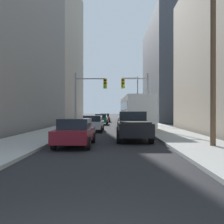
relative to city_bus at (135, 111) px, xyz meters
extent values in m
cube|color=#9E9E99|center=(-7.60, 26.05, -1.85)|extent=(3.69, 160.00, 0.15)
cube|color=#9E9E99|center=(2.59, 26.05, -1.85)|extent=(3.69, 160.00, 0.15)
cube|color=silver|center=(0.00, -0.01, 0.02)|extent=(2.90, 11.58, 2.90)
cube|color=black|center=(-1.26, -0.01, 0.54)|extent=(0.39, 10.57, 0.80)
cube|color=red|center=(-1.26, -0.01, -0.56)|extent=(0.39, 10.57, 0.28)
cylinder|color=black|center=(-1.17, 4.02, -1.43)|extent=(0.32, 1.00, 1.00)
cylinder|color=black|center=(1.18, 4.02, -1.43)|extent=(0.32, 1.00, 1.00)
cylinder|color=black|center=(-1.17, -3.23, -1.43)|extent=(0.32, 1.00, 1.00)
cylinder|color=black|center=(1.18, -3.23, -1.43)|extent=(0.32, 1.00, 1.00)
cube|color=black|center=(-0.90, -10.04, -1.13)|extent=(2.09, 5.43, 0.80)
cube|color=black|center=(-0.90, -9.06, -0.38)|extent=(1.83, 1.83, 0.70)
cube|color=black|center=(-0.90, -11.39, -0.68)|extent=(1.80, 2.40, 0.10)
cylinder|color=black|center=(-1.86, -8.31, -1.53)|extent=(0.28, 0.80, 0.80)
cylinder|color=black|center=(0.06, -8.31, -1.53)|extent=(0.28, 0.80, 0.80)
cylinder|color=black|center=(-1.86, -11.76, -1.53)|extent=(0.28, 0.80, 0.80)
cylinder|color=black|center=(0.06, -11.76, -1.53)|extent=(0.28, 0.80, 0.80)
cube|color=maroon|center=(-4.27, -12.98, -1.28)|extent=(1.85, 4.22, 0.65)
cube|color=black|center=(-4.27, -13.13, -0.68)|extent=(1.61, 1.92, 0.55)
cylinder|color=black|center=(-5.13, -11.64, -1.61)|extent=(0.22, 0.64, 0.64)
cylinder|color=black|center=(-3.40, -11.64, -1.61)|extent=(0.22, 0.64, 0.64)
cylinder|color=black|center=(-5.13, -14.33, -1.61)|extent=(0.22, 0.64, 0.64)
cylinder|color=black|center=(-3.40, -14.33, -1.61)|extent=(0.22, 0.64, 0.64)
cube|color=#B7BABF|center=(-4.22, -3.03, -1.28)|extent=(1.88, 4.23, 0.65)
cube|color=black|center=(-4.22, -3.18, -0.68)|extent=(1.62, 1.93, 0.55)
cylinder|color=black|center=(-5.08, -1.69, -1.61)|extent=(0.22, 0.64, 0.64)
cylinder|color=black|center=(-3.36, -1.69, -1.61)|extent=(0.22, 0.64, 0.64)
cylinder|color=black|center=(-5.08, -4.38, -1.61)|extent=(0.22, 0.64, 0.64)
cylinder|color=black|center=(-3.36, -4.38, -1.61)|extent=(0.22, 0.64, 0.64)
cube|color=#195938|center=(-4.21, 9.90, -1.28)|extent=(1.94, 4.26, 0.65)
cube|color=black|center=(-4.21, 9.75, -0.68)|extent=(1.65, 1.95, 0.55)
cylinder|color=black|center=(-5.07, 11.24, -1.61)|extent=(0.22, 0.64, 0.64)
cylinder|color=black|center=(-3.35, 11.24, -1.61)|extent=(0.22, 0.64, 0.64)
cylinder|color=black|center=(-5.07, 8.55, -1.61)|extent=(0.22, 0.64, 0.64)
cylinder|color=black|center=(-3.35, 8.55, -1.61)|extent=(0.22, 0.64, 0.64)
cube|color=maroon|center=(-4.09, 19.14, -1.28)|extent=(1.85, 4.22, 0.65)
cube|color=black|center=(-4.09, 18.99, -0.68)|extent=(1.61, 1.92, 0.55)
cylinder|color=black|center=(-4.95, 20.49, -1.61)|extent=(0.22, 0.64, 0.64)
cylinder|color=black|center=(-3.22, 20.49, -1.61)|extent=(0.22, 0.64, 0.64)
cylinder|color=black|center=(-4.95, 17.80, -1.61)|extent=(0.22, 0.64, 0.64)
cylinder|color=black|center=(-3.22, 17.80, -1.61)|extent=(0.22, 0.64, 0.64)
cube|color=#C6B793|center=(-0.75, 14.69, -1.28)|extent=(1.85, 4.22, 0.65)
cube|color=black|center=(-0.75, 14.54, -0.68)|extent=(1.61, 1.92, 0.55)
cylinder|color=black|center=(-1.61, 16.03, -1.61)|extent=(0.22, 0.64, 0.64)
cylinder|color=black|center=(0.12, 16.03, -1.61)|extent=(0.22, 0.64, 0.64)
cylinder|color=black|center=(-1.61, 13.34, -1.61)|extent=(0.22, 0.64, 0.64)
cylinder|color=black|center=(0.12, 13.34, -1.61)|extent=(0.22, 0.64, 0.64)
cylinder|color=gray|center=(-6.36, -0.08, 1.07)|extent=(0.18, 0.18, 6.00)
cylinder|color=gray|center=(-4.78, -0.08, 3.47)|extent=(3.16, 0.12, 0.12)
cube|color=gold|center=(-3.19, -0.08, 2.95)|extent=(0.38, 0.30, 1.05)
sphere|color=black|center=(-3.19, -0.25, 3.29)|extent=(0.24, 0.24, 0.24)
sphere|color=black|center=(-3.19, -0.25, 2.95)|extent=(0.24, 0.24, 0.24)
sphere|color=#19D833|center=(-3.19, -0.25, 2.61)|extent=(0.24, 0.24, 0.24)
cylinder|color=gray|center=(1.34, -0.08, 1.07)|extent=(0.18, 0.18, 6.00)
cylinder|color=gray|center=(0.02, -0.08, 3.47)|extent=(2.64, 0.12, 0.12)
cube|color=gold|center=(-1.30, -0.08, 2.95)|extent=(0.38, 0.30, 1.05)
sphere|color=black|center=(-1.30, -0.25, 3.29)|extent=(0.24, 0.24, 0.24)
sphere|color=black|center=(-1.30, -0.25, 2.95)|extent=(0.24, 0.24, 0.24)
sphere|color=#19D833|center=(-1.30, -0.25, 2.61)|extent=(0.24, 0.24, 0.24)
cylinder|color=brown|center=(2.96, -13.71, 2.92)|extent=(0.28, 0.28, 9.70)
cylinder|color=gray|center=(1.44, 13.53, 1.82)|extent=(0.16, 0.16, 7.50)
cylinder|color=gray|center=(0.26, 13.53, 5.37)|extent=(2.37, 0.10, 0.10)
ellipsoid|color=#4C4C51|center=(-0.93, 13.53, 5.27)|extent=(0.56, 0.32, 0.20)
cube|color=#B7A893|center=(-22.57, 25.49, 13.39)|extent=(23.67, 28.18, 30.64)
cube|color=#4C515B|center=(14.68, 24.63, 8.04)|extent=(19.87, 23.77, 19.93)
camera|label=1|loc=(-2.04, -26.61, -0.02)|focal=40.00mm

